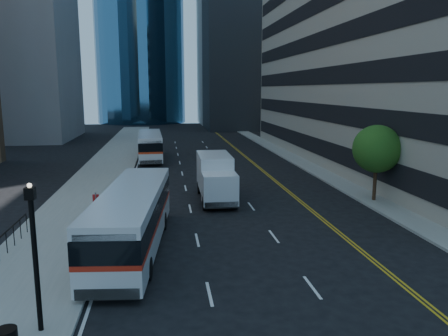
% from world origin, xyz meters
% --- Properties ---
extents(ground, '(160.00, 160.00, 0.00)m').
position_xyz_m(ground, '(0.00, 0.00, 0.00)').
color(ground, black).
rests_on(ground, ground).
extents(sidewalk_west, '(5.00, 90.00, 0.15)m').
position_xyz_m(sidewalk_west, '(-10.50, 25.00, 0.07)').
color(sidewalk_west, gray).
rests_on(sidewalk_west, ground).
extents(sidewalk_east, '(2.00, 90.00, 0.15)m').
position_xyz_m(sidewalk_east, '(9.00, 25.00, 0.07)').
color(sidewalk_east, gray).
rests_on(sidewalk_east, ground).
extents(midrise_west, '(18.00, 18.00, 35.00)m').
position_xyz_m(midrise_west, '(-28.00, 52.00, 17.50)').
color(midrise_west, gray).
rests_on(midrise_west, ground).
extents(street_tree, '(3.20, 3.20, 5.10)m').
position_xyz_m(street_tree, '(9.00, 8.00, 3.64)').
color(street_tree, '#332114').
rests_on(street_tree, sidewalk_east).
extents(lamp_post, '(0.28, 0.28, 4.56)m').
position_xyz_m(lamp_post, '(-9.00, -6.00, 2.72)').
color(lamp_post, black).
rests_on(lamp_post, sidewalk_west).
extents(bus_front, '(3.57, 11.60, 2.94)m').
position_xyz_m(bus_front, '(-6.60, 1.05, 1.61)').
color(bus_front, silver).
rests_on(bus_front, ground).
extents(bus_rear, '(2.81, 11.06, 2.83)m').
position_xyz_m(bus_rear, '(-6.60, 29.15, 1.55)').
color(bus_rear, silver).
rests_on(bus_rear, ground).
extents(box_truck, '(2.26, 6.44, 3.07)m').
position_xyz_m(box_truck, '(-1.60, 10.02, 1.62)').
color(box_truck, silver).
rests_on(box_truck, ground).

